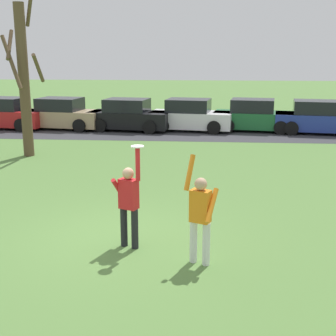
# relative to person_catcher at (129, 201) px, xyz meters

# --- Properties ---
(ground_plane) EXTENTS (120.00, 120.00, 0.00)m
(ground_plane) POSITION_rel_person_catcher_xyz_m (-0.32, 0.46, -0.98)
(ground_plane) COLOR #567F3D
(person_catcher) EXTENTS (0.58, 0.50, 2.08)m
(person_catcher) POSITION_rel_person_catcher_xyz_m (0.00, 0.00, 0.00)
(person_catcher) COLOR black
(person_catcher) RESTS_ON ground_plane
(person_defender) EXTENTS (0.64, 0.59, 2.04)m
(person_defender) POSITION_rel_person_catcher_xyz_m (1.42, -0.64, -0.00)
(person_defender) COLOR silver
(person_defender) RESTS_ON ground_plane
(frisbee_disc) EXTENTS (0.25, 0.25, 0.02)m
(frisbee_disc) POSITION_rel_person_catcher_xyz_m (0.20, -0.09, 1.11)
(frisbee_disc) COLOR white
(frisbee_disc) RESTS_ON person_catcher
(parked_car_red) EXTENTS (4.32, 2.48, 1.59)m
(parked_car_red) POSITION_rel_person_catcher_xyz_m (-8.86, 14.76, -0.25)
(parked_car_red) COLOR red
(parked_car_red) RESTS_ON ground_plane
(parked_car_tan) EXTENTS (4.32, 2.48, 1.59)m
(parked_car_tan) POSITION_rel_person_catcher_xyz_m (-5.91, 14.83, -0.25)
(parked_car_tan) COLOR tan
(parked_car_tan) RESTS_ON ground_plane
(parked_car_black) EXTENTS (4.32, 2.48, 1.59)m
(parked_car_black) POSITION_rel_person_catcher_xyz_m (-2.38, 14.59, -0.25)
(parked_car_black) COLOR black
(parked_car_black) RESTS_ON ground_plane
(parked_car_white) EXTENTS (4.32, 2.48, 1.59)m
(parked_car_white) POSITION_rel_person_catcher_xyz_m (0.72, 14.77, -0.25)
(parked_car_white) COLOR white
(parked_car_white) RESTS_ON ground_plane
(parked_car_green) EXTENTS (4.32, 2.48, 1.59)m
(parked_car_green) POSITION_rel_person_catcher_xyz_m (3.94, 14.97, -0.25)
(parked_car_green) COLOR #1E6633
(parked_car_green) RESTS_ON ground_plane
(parked_car_blue) EXTENTS (4.32, 2.48, 1.59)m
(parked_car_blue) POSITION_rel_person_catcher_xyz_m (6.94, 14.47, -0.25)
(parked_car_blue) COLOR #233893
(parked_car_blue) RESTS_ON ground_plane
(parking_strip) EXTENTS (25.28, 6.40, 0.01)m
(parking_strip) POSITION_rel_person_catcher_xyz_m (-0.82, 14.86, -0.98)
(parking_strip) COLOR #38383D
(parking_strip) RESTS_ON ground_plane
(bare_tree_tall) EXTENTS (1.41, 1.39, 6.02)m
(bare_tree_tall) POSITION_rel_person_catcher_xyz_m (-5.23, 8.27, 1.96)
(bare_tree_tall) COLOR brown
(bare_tree_tall) RESTS_ON ground_plane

